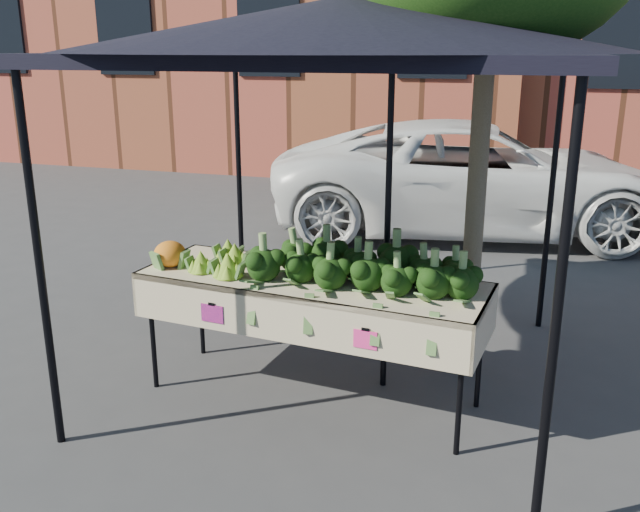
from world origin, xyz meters
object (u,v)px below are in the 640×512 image
at_px(canopy, 342,200).
at_px(vehicle, 485,26).
at_px(table, 312,339).
at_px(street_tree, 482,107).

relative_size(canopy, vehicle, 0.59).
bearing_deg(vehicle, table, 161.97).
bearing_deg(canopy, street_tree, 20.52).
height_order(table, canopy, canopy).
bearing_deg(street_tree, table, -143.40).
xyz_separation_m(canopy, vehicle, (0.55, 4.69, 1.31)).
relative_size(table, canopy, 0.78).
bearing_deg(street_tree, vehicle, 94.75).
bearing_deg(canopy, vehicle, 83.36).
height_order(vehicle, street_tree, vehicle).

